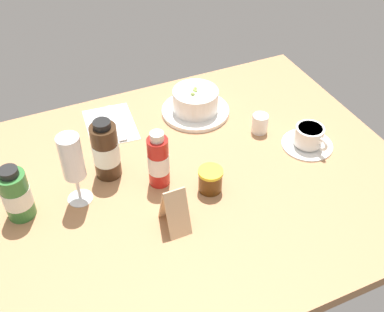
# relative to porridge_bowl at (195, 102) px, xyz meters

# --- Properties ---
(ground_plane) EXTENTS (1.10, 0.84, 0.03)m
(ground_plane) POSITION_rel_porridge_bowl_xyz_m (0.14, 0.24, -0.05)
(ground_plane) COLOR #A8754C
(porridge_bowl) EXTENTS (0.19, 0.19, 0.08)m
(porridge_bowl) POSITION_rel_porridge_bowl_xyz_m (0.00, 0.00, 0.00)
(porridge_bowl) COLOR white
(porridge_bowl) RESTS_ON ground_plane
(cutlery_setting) EXTENTS (0.15, 0.19, 0.01)m
(cutlery_setting) POSITION_rel_porridge_bowl_xyz_m (0.24, -0.04, -0.03)
(cutlery_setting) COLOR white
(cutlery_setting) RESTS_ON ground_plane
(coffee_cup) EXTENTS (0.13, 0.13, 0.06)m
(coffee_cup) POSITION_rel_porridge_bowl_xyz_m (-0.21, 0.25, -0.01)
(coffee_cup) COLOR white
(coffee_cup) RESTS_ON ground_plane
(creamer_jug) EXTENTS (0.05, 0.05, 0.06)m
(creamer_jug) POSITION_rel_porridge_bowl_xyz_m (-0.12, 0.15, -0.01)
(creamer_jug) COLOR white
(creamer_jug) RESTS_ON ground_plane
(wine_glass) EXTENTS (0.06, 0.06, 0.18)m
(wine_glass) POSITION_rel_porridge_bowl_xyz_m (0.38, 0.20, 0.08)
(wine_glass) COLOR white
(wine_glass) RESTS_ON ground_plane
(jam_jar) EXTENTS (0.06, 0.06, 0.06)m
(jam_jar) POSITION_rel_porridge_bowl_xyz_m (0.09, 0.29, -0.01)
(jam_jar) COLOR #512D0E
(jam_jar) RESTS_ON ground_plane
(sauce_bottle_red) EXTENTS (0.05, 0.05, 0.15)m
(sauce_bottle_red) POSITION_rel_porridge_bowl_xyz_m (0.20, 0.22, 0.03)
(sauce_bottle_red) COLOR #B21E19
(sauce_bottle_red) RESTS_ON ground_plane
(sauce_bottle_brown) EXTENTS (0.06, 0.06, 0.16)m
(sauce_bottle_brown) POSITION_rel_porridge_bowl_xyz_m (0.30, 0.14, 0.04)
(sauce_bottle_brown) COLOR #382314
(sauce_bottle_brown) RESTS_ON ground_plane
(sauce_bottle_green) EXTENTS (0.06, 0.06, 0.14)m
(sauce_bottle_green) POSITION_rel_porridge_bowl_xyz_m (0.51, 0.19, 0.03)
(sauce_bottle_green) COLOR #337233
(sauce_bottle_green) RESTS_ON ground_plane
(menu_card) EXTENTS (0.05, 0.08, 0.11)m
(menu_card) POSITION_rel_porridge_bowl_xyz_m (0.21, 0.36, 0.02)
(menu_card) COLOR #D5AF85
(menu_card) RESTS_ON ground_plane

